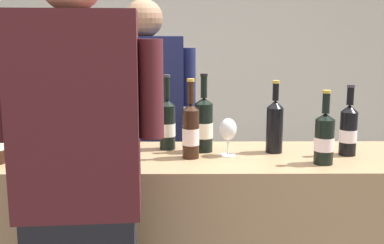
{
  "coord_description": "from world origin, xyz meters",
  "views": [
    {
      "loc": [
        0.11,
        -2.02,
        1.49
      ],
      "look_at": [
        0.13,
        0.0,
        1.11
      ],
      "focal_mm": 44.69,
      "sensor_mm": 36.0,
      "label": 1
    }
  ],
  "objects_px": {
    "wine_bottle_1": "(167,124)",
    "wine_bottle_2": "(275,125)",
    "wine_bottle_9": "(204,124)",
    "ice_bucket": "(48,130)",
    "wine_bottle_8": "(96,124)",
    "person_server": "(146,150)",
    "wine_bottle_6": "(129,121)",
    "wine_bottle_4": "(324,138)",
    "wine_glass": "(228,131)",
    "wine_bottle_0": "(191,130)",
    "person_guest": "(82,226)",
    "wine_bottle_3": "(348,129)"
  },
  "relations": [
    {
      "from": "wine_bottle_0",
      "to": "wine_bottle_6",
      "type": "bearing_deg",
      "value": 146.84
    },
    {
      "from": "wine_bottle_2",
      "to": "ice_bucket",
      "type": "relative_size",
      "value": 1.42
    },
    {
      "from": "wine_bottle_4",
      "to": "wine_bottle_1",
      "type": "bearing_deg",
      "value": 158.4
    },
    {
      "from": "wine_bottle_4",
      "to": "person_guest",
      "type": "height_order",
      "value": "person_guest"
    },
    {
      "from": "wine_glass",
      "to": "wine_bottle_4",
      "type": "bearing_deg",
      "value": -18.84
    },
    {
      "from": "wine_bottle_1",
      "to": "wine_bottle_8",
      "type": "distance_m",
      "value": 0.33
    },
    {
      "from": "wine_bottle_3",
      "to": "wine_bottle_4",
      "type": "xyz_separation_m",
      "value": [
        -0.15,
        -0.14,
        -0.01
      ]
    },
    {
      "from": "person_guest",
      "to": "wine_bottle_3",
      "type": "bearing_deg",
      "value": 27.22
    },
    {
      "from": "wine_bottle_0",
      "to": "person_server",
      "type": "bearing_deg",
      "value": 110.01
    },
    {
      "from": "wine_bottle_1",
      "to": "wine_glass",
      "type": "bearing_deg",
      "value": -25.34
    },
    {
      "from": "wine_bottle_6",
      "to": "person_guest",
      "type": "relative_size",
      "value": 0.2
    },
    {
      "from": "wine_bottle_0",
      "to": "wine_bottle_2",
      "type": "relative_size",
      "value": 1.05
    },
    {
      "from": "wine_bottle_0",
      "to": "wine_bottle_9",
      "type": "height_order",
      "value": "wine_bottle_9"
    },
    {
      "from": "wine_bottle_1",
      "to": "wine_glass",
      "type": "xyz_separation_m",
      "value": [
        0.27,
        -0.13,
        -0.01
      ]
    },
    {
      "from": "wine_bottle_0",
      "to": "person_server",
      "type": "xyz_separation_m",
      "value": [
        -0.25,
        0.7,
        -0.26
      ]
    },
    {
      "from": "ice_bucket",
      "to": "wine_bottle_4",
      "type": "bearing_deg",
      "value": -7.95
    },
    {
      "from": "ice_bucket",
      "to": "wine_bottle_3",
      "type": "bearing_deg",
      "value": -0.89
    },
    {
      "from": "wine_bottle_1",
      "to": "wine_bottle_2",
      "type": "distance_m",
      "value": 0.49
    },
    {
      "from": "wine_bottle_2",
      "to": "wine_bottle_6",
      "type": "xyz_separation_m",
      "value": [
        -0.66,
        0.09,
        -0.0
      ]
    },
    {
      "from": "wine_glass",
      "to": "wine_bottle_0",
      "type": "bearing_deg",
      "value": -168.72
    },
    {
      "from": "wine_bottle_6",
      "to": "wine_glass",
      "type": "bearing_deg",
      "value": -18.95
    },
    {
      "from": "ice_bucket",
      "to": "wine_bottle_9",
      "type": "bearing_deg",
      "value": 4.03
    },
    {
      "from": "wine_bottle_2",
      "to": "ice_bucket",
      "type": "distance_m",
      "value": 1.0
    },
    {
      "from": "wine_bottle_2",
      "to": "wine_bottle_9",
      "type": "distance_m",
      "value": 0.32
    },
    {
      "from": "wine_bottle_4",
      "to": "ice_bucket",
      "type": "relative_size",
      "value": 1.33
    },
    {
      "from": "wine_bottle_6",
      "to": "wine_glass",
      "type": "xyz_separation_m",
      "value": [
        0.45,
        -0.15,
        -0.01
      ]
    },
    {
      "from": "wine_bottle_4",
      "to": "person_guest",
      "type": "relative_size",
      "value": 0.17
    },
    {
      "from": "wine_bottle_8",
      "to": "person_server",
      "type": "relative_size",
      "value": 0.2
    },
    {
      "from": "wine_bottle_0",
      "to": "wine_bottle_8",
      "type": "height_order",
      "value": "wine_bottle_0"
    },
    {
      "from": "wine_glass",
      "to": "wine_bottle_9",
      "type": "bearing_deg",
      "value": 141.59
    },
    {
      "from": "wine_bottle_4",
      "to": "wine_bottle_9",
      "type": "xyz_separation_m",
      "value": [
        -0.48,
        0.21,
        0.02
      ]
    },
    {
      "from": "wine_bottle_6",
      "to": "wine_bottle_9",
      "type": "distance_m",
      "value": 0.35
    },
    {
      "from": "wine_bottle_2",
      "to": "wine_glass",
      "type": "xyz_separation_m",
      "value": [
        -0.21,
        -0.06,
        -0.01
      ]
    },
    {
      "from": "wine_bottle_3",
      "to": "wine_bottle_4",
      "type": "distance_m",
      "value": 0.2
    },
    {
      "from": "person_guest",
      "to": "wine_bottle_0",
      "type": "bearing_deg",
      "value": 53.73
    },
    {
      "from": "wine_bottle_3",
      "to": "wine_bottle_8",
      "type": "xyz_separation_m",
      "value": [
        -1.13,
        0.13,
        0.0
      ]
    },
    {
      "from": "wine_bottle_6",
      "to": "ice_bucket",
      "type": "relative_size",
      "value": 1.49
    },
    {
      "from": "wine_bottle_0",
      "to": "wine_bottle_8",
      "type": "relative_size",
      "value": 1.04
    },
    {
      "from": "wine_bottle_8",
      "to": "ice_bucket",
      "type": "relative_size",
      "value": 1.44
    },
    {
      "from": "ice_bucket",
      "to": "wine_bottle_6",
      "type": "bearing_deg",
      "value": 19.2
    },
    {
      "from": "wine_bottle_0",
      "to": "person_server",
      "type": "distance_m",
      "value": 0.79
    },
    {
      "from": "ice_bucket",
      "to": "person_guest",
      "type": "distance_m",
      "value": 0.66
    },
    {
      "from": "wine_bottle_2",
      "to": "wine_bottle_6",
      "type": "relative_size",
      "value": 0.95
    },
    {
      "from": "wine_bottle_1",
      "to": "wine_bottle_2",
      "type": "bearing_deg",
      "value": -7.67
    },
    {
      "from": "wine_bottle_3",
      "to": "wine_bottle_8",
      "type": "relative_size",
      "value": 0.95
    },
    {
      "from": "wine_bottle_1",
      "to": "person_guest",
      "type": "relative_size",
      "value": 0.2
    },
    {
      "from": "wine_bottle_3",
      "to": "wine_bottle_8",
      "type": "bearing_deg",
      "value": 173.63
    },
    {
      "from": "wine_bottle_3",
      "to": "wine_bottle_6",
      "type": "height_order",
      "value": "wine_bottle_6"
    },
    {
      "from": "wine_bottle_8",
      "to": "person_guest",
      "type": "height_order",
      "value": "person_guest"
    },
    {
      "from": "wine_bottle_4",
      "to": "person_guest",
      "type": "bearing_deg",
      "value": -156.3
    }
  ]
}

